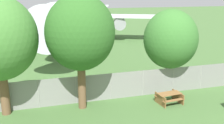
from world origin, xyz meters
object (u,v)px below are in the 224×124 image
Objects in this scene: picnic_bench_open_grass at (169,97)px; tree_near_hangar at (80,33)px; tree_behind_benches at (170,39)px; airplane at (77,13)px.

tree_near_hangar is (-6.04, 1.05, 4.67)m from picnic_bench_open_grass.
picnic_bench_open_grass is 0.28× the size of tree_behind_benches.
picnic_bench_open_grass is at bearing -116.19° from tree_behind_benches.
tree_near_hangar is 1.18× the size of tree_behind_benches.
tree_near_hangar reaches higher than picnic_bench_open_grass.
tree_behind_benches is at bearing 10.13° from tree_near_hangar.
airplane is at bearing 94.81° from picnic_bench_open_grass.
tree_near_hangar is 7.37m from tree_behind_benches.
tree_behind_benches reaches higher than picnic_bench_open_grass.
airplane reaches higher than picnic_bench_open_grass.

